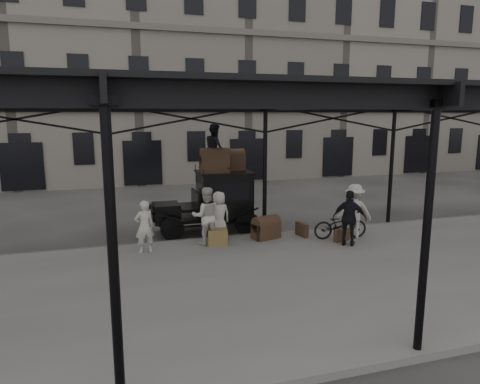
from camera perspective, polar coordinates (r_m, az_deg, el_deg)
The scene contains 18 objects.
ground at distance 13.18m, azimuth 6.26°, elevation -8.27°, with size 120.00×120.00×0.00m, color #383533.
platform at distance 11.45m, azimuth 10.25°, elevation -10.89°, with size 28.00×8.00×0.15m, color slate.
canopy at distance 10.95m, azimuth 10.34°, elevation 12.31°, with size 22.50×9.00×4.74m.
building_frontage at distance 30.02m, azimuth -7.54°, elevation 15.60°, with size 64.00×8.00×14.00m, color slate.
taxi at distance 15.39m, azimuth -3.26°, elevation -0.87°, with size 3.65×1.55×2.18m.
porter_left at distance 12.90m, azimuth -12.63°, elevation -4.53°, with size 0.57×0.38×1.57m, color beige.
porter_midleft at distance 13.41m, azimuth -4.56°, elevation -3.19°, with size 0.89×0.69×1.82m, color beige.
porter_centre at distance 14.06m, azimuth -2.81°, elevation -3.08°, with size 0.77×0.50×1.57m, color beige.
porter_official at distance 13.66m, azimuth 14.40°, elevation -3.41°, with size 1.02×0.43×1.74m, color black.
porter_right at distance 14.55m, azimuth 14.98°, elevation -2.48°, with size 1.16×0.67×1.80m, color beige.
bicycle at distance 14.45m, azimuth 13.23°, elevation -4.25°, with size 0.63×1.79×0.94m, color black.
porter_roof at distance 15.04m, azimuth -3.36°, elevation 5.88°, with size 0.82×0.64×1.69m, color black.
steamer_trunk_roof_near at distance 14.93m, azimuth -3.39°, elevation 3.97°, with size 0.98×0.60×0.72m, color #402A1D, non-canonical shape.
steamer_trunk_roof_far at distance 15.56m, azimuth -1.08°, elevation 4.11°, with size 0.89×0.54×0.65m, color #402A1D, non-canonical shape.
steamer_trunk_platform at distance 14.16m, azimuth 3.49°, elevation -4.92°, with size 0.87×0.53×0.64m, color #402A1D, non-canonical shape.
wicker_hamper at distance 13.47m, azimuth -3.00°, elevation -6.02°, with size 0.60×0.45×0.50m, color olive.
suitcase_upright at distance 14.56m, azimuth 8.24°, elevation -4.97°, with size 0.15×0.60×0.45m, color #402A1D.
suitcase_flat at distance 14.23m, azimuth 13.41°, elevation -5.61°, with size 0.60×0.15×0.40m, color #402A1D.
Camera 1 is at (-4.96, -11.47, 4.18)m, focal length 32.00 mm.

